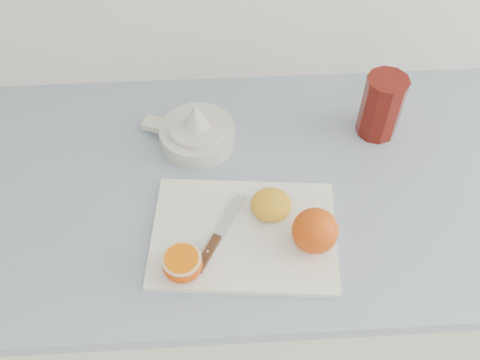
# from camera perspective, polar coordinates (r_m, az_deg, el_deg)

# --- Properties ---
(counter) EXTENTS (2.48, 0.64, 0.89)m
(counter) POSITION_cam_1_polar(r_m,az_deg,el_deg) (1.42, 2.98, -11.12)
(counter) COLOR beige
(counter) RESTS_ON ground
(cutting_board) EXTENTS (0.35, 0.26, 0.01)m
(cutting_board) POSITION_cam_1_polar(r_m,az_deg,el_deg) (0.96, 0.43, -5.78)
(cutting_board) COLOR silver
(cutting_board) RESTS_ON counter
(whole_orange) EXTENTS (0.08, 0.08, 0.08)m
(whole_orange) POSITION_cam_1_polar(r_m,az_deg,el_deg) (0.91, 8.00, -5.40)
(whole_orange) COLOR #C75A14
(whole_orange) RESTS_ON cutting_board
(half_orange) EXTENTS (0.07, 0.07, 0.04)m
(half_orange) POSITION_cam_1_polar(r_m,az_deg,el_deg) (0.90, -6.16, -8.94)
(half_orange) COLOR #C75A14
(half_orange) RESTS_ON cutting_board
(squeezed_shell) EXTENTS (0.08, 0.08, 0.03)m
(squeezed_shell) POSITION_cam_1_polar(r_m,az_deg,el_deg) (0.97, 3.34, -2.62)
(squeezed_shell) COLOR gold
(squeezed_shell) RESTS_ON cutting_board
(paring_knife) EXTENTS (0.10, 0.16, 0.01)m
(paring_knife) POSITION_cam_1_polar(r_m,az_deg,el_deg) (0.93, -3.02, -7.05)
(paring_knife) COLOR #4F3018
(paring_knife) RESTS_ON cutting_board
(citrus_juicer) EXTENTS (0.19, 0.15, 0.10)m
(citrus_juicer) POSITION_cam_1_polar(r_m,az_deg,el_deg) (1.09, -4.66, 5.16)
(citrus_juicer) COLOR silver
(citrus_juicer) RESTS_ON counter
(red_tumbler) EXTENTS (0.08, 0.08, 0.14)m
(red_tumbler) POSITION_cam_1_polar(r_m,az_deg,el_deg) (1.12, 14.80, 7.42)
(red_tumbler) COLOR #5E100A
(red_tumbler) RESTS_ON counter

